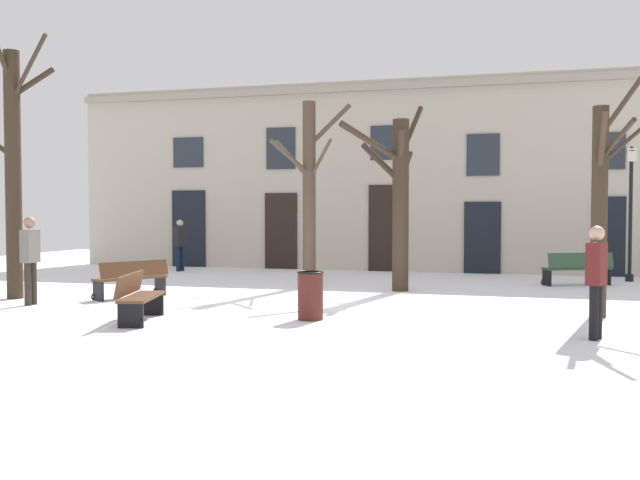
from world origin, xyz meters
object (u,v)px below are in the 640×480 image
object	(u,v)px
person_near_bench	(30,255)
person_strolling	(180,243)
tree_left_of_center	(602,201)
tree_near_facade	(309,190)
person_by_shop_door	(596,276)
bench_far_corner	(578,268)
tree_right_of_center	(399,196)
bench_by_litter_bin	(139,297)
tree_foreground	(13,167)
streetlamp	(631,199)
bench_back_to_back_right	(131,278)
litter_bin	(310,295)

from	to	relation	value
person_near_bench	person_strolling	size ratio (longest dim) A/B	1.10
tree_left_of_center	tree_near_facade	world-z (taller)	tree_near_facade
person_by_shop_door	person_strolling	size ratio (longest dim) A/B	1.04
tree_near_facade	bench_far_corner	distance (m)	7.32
tree_near_facade	person_by_shop_door	world-z (taller)	tree_near_facade
person_near_bench	tree_right_of_center	bearing A→B (deg)	123.81
tree_right_of_center	bench_far_corner	world-z (taller)	tree_right_of_center
tree_left_of_center	person_by_shop_door	distance (m)	2.71
bench_by_litter_bin	tree_left_of_center	bearing A→B (deg)	-86.26
tree_near_facade	bench_far_corner	xyz separation A→B (m)	(6.69, 2.19, -2.04)
tree_foreground	person_by_shop_door	distance (m)	12.29
tree_right_of_center	person_strolling	xyz separation A→B (m)	(-7.75, 3.76, -1.40)
tree_foreground	bench_far_corner	distance (m)	14.05
tree_left_of_center	person_strolling	xyz separation A→B (m)	(-12.05, 7.07, -1.21)
person_near_bench	person_strolling	world-z (taller)	person_near_bench
bench_far_corner	bench_by_litter_bin	bearing A→B (deg)	22.05
streetlamp	bench_back_to_back_right	bearing A→B (deg)	-147.64
tree_left_of_center	tree_foreground	xyz separation A→B (m)	(-12.27, -0.50, 0.78)
tree_left_of_center	person_by_shop_door	xyz separation A→B (m)	(-0.29, -2.43, -1.17)
streetlamp	litter_bin	xyz separation A→B (m)	(-6.48, -9.12, -1.84)
bench_back_to_back_right	bench_far_corner	bearing A→B (deg)	148.34
bench_far_corner	bench_by_litter_bin	world-z (taller)	bench_far_corner
streetlamp	person_near_bench	world-z (taller)	streetlamp
bench_by_litter_bin	person_strolling	size ratio (longest dim) A/B	1.02
person_by_shop_door	person_near_bench	bearing A→B (deg)	-73.81
bench_by_litter_bin	person_near_bench	size ratio (longest dim) A/B	0.92
tree_foreground	bench_by_litter_bin	xyz separation A→B (m)	(4.37, -2.23, -2.48)
tree_foreground	person_strolling	size ratio (longest dim) A/B	3.47
tree_foreground	bench_by_litter_bin	distance (m)	5.50
bench_back_to_back_right	person_strolling	xyz separation A→B (m)	(-2.23, 6.79, 0.48)
tree_foreground	litter_bin	size ratio (longest dim) A/B	6.60
litter_bin	bench_back_to_back_right	world-z (taller)	litter_bin
tree_foreground	person_by_shop_door	xyz separation A→B (m)	(11.98, -1.93, -1.95)
streetlamp	person_near_bench	distance (m)	15.44
tree_near_facade	person_by_shop_door	xyz separation A→B (m)	(6.40, -6.13, -1.53)
tree_foreground	tree_right_of_center	distance (m)	8.86
tree_left_of_center	bench_back_to_back_right	distance (m)	9.96
litter_bin	bench_by_litter_bin	bearing A→B (deg)	-160.32
tree_right_of_center	person_near_bench	distance (m)	8.43
person_strolling	tree_foreground	bearing A→B (deg)	16.30
bench_far_corner	person_strolling	distance (m)	12.11
tree_near_facade	bench_back_to_back_right	size ratio (longest dim) A/B	2.78
bench_back_to_back_right	person_by_shop_door	world-z (taller)	person_by_shop_door
tree_right_of_center	person_strolling	size ratio (longest dim) A/B	2.74
streetlamp	bench_by_litter_bin	distance (m)	13.91
tree_left_of_center	bench_far_corner	size ratio (longest dim) A/B	2.53
tree_right_of_center	bench_by_litter_bin	bearing A→B (deg)	-120.79
bench_back_to_back_right	person_by_shop_door	distance (m)	9.92
tree_right_of_center	tree_near_facade	size ratio (longest dim) A/B	0.96
tree_foreground	tree_near_facade	bearing A→B (deg)	36.94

